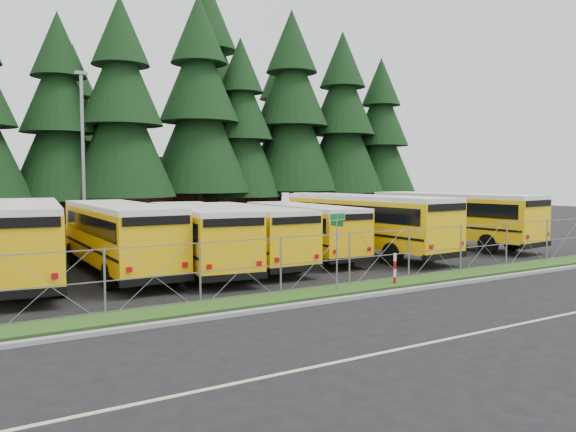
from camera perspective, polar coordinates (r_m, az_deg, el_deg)
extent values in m
plane|color=black|center=(22.85, 6.73, -6.28)|extent=(120.00, 120.00, 0.00)
cube|color=gray|center=(20.52, 12.07, -7.35)|extent=(50.00, 0.25, 0.12)
cube|color=#224C15|center=(21.55, 9.51, -6.86)|extent=(50.00, 1.40, 0.06)
cube|color=beige|center=(17.37, 23.32, -9.86)|extent=(50.00, 0.12, 0.01)
cube|color=brown|center=(61.08, -12.06, 2.91)|extent=(22.00, 10.00, 6.00)
cylinder|color=gray|center=(19.75, 4.99, -3.78)|extent=(0.06, 0.06, 2.80)
cube|color=#0E6222|center=(19.62, 5.02, -0.07)|extent=(0.78, 0.22, 0.22)
cube|color=white|center=(19.62, 5.02, -0.07)|extent=(0.82, 0.22, 0.26)
cube|color=#0E6222|center=(19.64, 5.01, -0.77)|extent=(0.16, 0.54, 0.18)
cylinder|color=#B20C0C|center=(21.60, 10.80, -5.31)|extent=(0.11, 0.11, 1.20)
cylinder|color=gray|center=(34.95, -20.09, 5.29)|extent=(0.20, 0.20, 10.00)
cube|color=gray|center=(35.45, -20.29, 13.47)|extent=(0.70, 0.35, 0.18)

